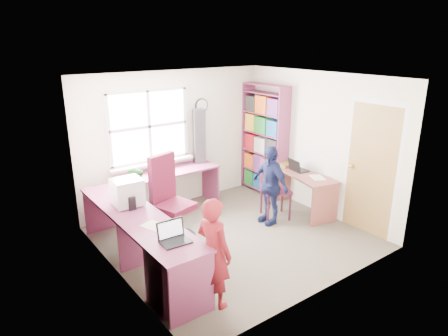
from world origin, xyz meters
The scene contains 19 objects.
room centered at (0.01, 0.10, 1.22)m, with size 3.64×3.44×2.44m.
l_desk centered at (-1.31, -0.28, 0.46)m, with size 2.38×2.95×0.75m.
right_desk centered at (1.60, 0.05, 0.50)m, with size 0.81×1.29×0.69m.
bookshelf centered at (1.65, 1.19, 1.00)m, with size 0.30×1.02×2.10m.
swivel_chair centered at (-0.77, 0.55, 0.56)m, with size 0.75×0.75×1.29m.
wooden_chair centered at (0.95, 0.20, 0.55)m, with size 0.58×0.58×1.02m.
crt_monitor centered at (-1.46, 0.45, 0.94)m, with size 0.40×0.36×0.37m.
laptop_left centered at (-1.46, -0.78, 0.80)m, with size 0.34×0.29×0.22m.
laptop_right centered at (1.59, 0.25, 0.74)m, with size 0.30×0.35×0.22m.
speaker_a centered at (-1.48, 0.29, 0.84)m, with size 0.09×0.09×0.18m.
speaker_b centered at (-1.47, 0.85, 0.84)m, with size 0.11×0.11×0.18m.
cd_tower centered at (0.39, 1.53, 1.24)m, with size 0.24×0.23×0.97m.
game_box centered at (1.63, 0.60, 0.72)m, with size 0.31×0.31×0.06m.
paper_a centered at (-1.47, -0.33, 0.75)m, with size 0.29×0.34×0.00m.
paper_b centered at (1.61, -0.20, 0.69)m, with size 0.32×0.35×0.00m.
potted_plant centered at (-0.50, 1.41, 0.90)m, with size 0.17×0.14×0.31m, color #317B3A.
person_red centered at (-1.15, -1.12, 0.65)m, with size 0.47×0.31×1.30m, color maroon.
person_green centered at (-1.18, 0.80, 0.56)m, with size 0.55×0.43×1.13m, color #28662A.
person_navy centered at (0.80, 0.09, 0.65)m, with size 0.76×0.32×1.30m, color #161D46.
Camera 1 is at (-3.37, -4.32, 2.90)m, focal length 32.00 mm.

